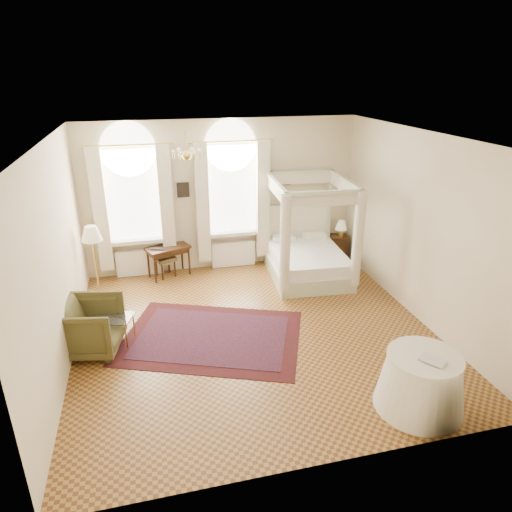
# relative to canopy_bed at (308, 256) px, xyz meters

# --- Properties ---
(ground) EXTENTS (6.00, 6.00, 0.00)m
(ground) POSITION_rel_canopy_bed_xyz_m (-1.65, -1.92, -0.49)
(ground) COLOR olive
(ground) RESTS_ON ground
(room_walls) EXTENTS (6.00, 6.00, 6.00)m
(room_walls) POSITION_rel_canopy_bed_xyz_m (-1.65, -1.92, 1.49)
(room_walls) COLOR beige
(room_walls) RESTS_ON ground
(window_left) EXTENTS (1.62, 0.27, 3.29)m
(window_left) POSITION_rel_canopy_bed_xyz_m (-3.55, 0.95, 1.00)
(window_left) COLOR white
(window_left) RESTS_ON room_walls
(window_right) EXTENTS (1.62, 0.27, 3.29)m
(window_right) POSITION_rel_canopy_bed_xyz_m (-1.45, 0.95, 1.00)
(window_right) COLOR white
(window_right) RESTS_ON room_walls
(chandelier) EXTENTS (0.51, 0.45, 0.50)m
(chandelier) POSITION_rel_canopy_bed_xyz_m (-2.55, -0.72, 2.42)
(chandelier) COLOR gold
(chandelier) RESTS_ON room_walls
(wall_pictures) EXTENTS (2.54, 0.03, 0.39)m
(wall_pictures) POSITION_rel_canopy_bed_xyz_m (-1.57, 1.05, 1.40)
(wall_pictures) COLOR black
(wall_pictures) RESTS_ON room_walls
(canopy_bed) EXTENTS (1.78, 2.12, 2.16)m
(canopy_bed) POSITION_rel_canopy_bed_xyz_m (0.00, 0.00, 0.00)
(canopy_bed) COLOR #BABF9B
(canopy_bed) RESTS_ON ground
(nightstand) EXTENTS (0.49, 0.46, 0.59)m
(nightstand) POSITION_rel_canopy_bed_xyz_m (1.05, 0.78, -0.20)
(nightstand) COLOR #311E0D
(nightstand) RESTS_ON ground
(nightstand_lamp) EXTENTS (0.27, 0.27, 0.39)m
(nightstand_lamp) POSITION_rel_canopy_bed_xyz_m (1.07, 0.73, 0.35)
(nightstand_lamp) COLOR gold
(nightstand_lamp) RESTS_ON nightstand
(writing_desk) EXTENTS (1.02, 0.76, 0.68)m
(writing_desk) POSITION_rel_canopy_bed_xyz_m (-2.93, 0.78, 0.09)
(writing_desk) COLOR #311E0D
(writing_desk) RESTS_ON ground
(laptop) EXTENTS (0.39, 0.31, 0.03)m
(laptop) POSITION_rel_canopy_bed_xyz_m (-3.13, 0.74, 0.20)
(laptop) COLOR black
(laptop) RESTS_ON writing_desk
(stool) EXTENTS (0.52, 0.52, 0.46)m
(stool) POSITION_rel_canopy_bed_xyz_m (-3.01, 0.78, -0.11)
(stool) COLOR #453A1D
(stool) RESTS_ON ground
(armchair) EXTENTS (1.13, 1.11, 0.88)m
(armchair) POSITION_rel_canopy_bed_xyz_m (-4.35, -1.84, -0.05)
(armchair) COLOR #433D1C
(armchair) RESTS_ON ground
(coffee_table) EXTENTS (0.76, 0.64, 0.44)m
(coffee_table) POSITION_rel_canopy_bed_xyz_m (-4.02, -1.62, -0.09)
(coffee_table) COLOR silver
(coffee_table) RESTS_ON ground
(floor_lamp) EXTENTS (0.39, 0.39, 1.51)m
(floor_lamp) POSITION_rel_canopy_bed_xyz_m (-4.35, 0.03, 0.80)
(floor_lamp) COLOR gold
(floor_lamp) RESTS_ON ground
(oriental_rug) EXTENTS (3.53, 3.06, 0.01)m
(oriental_rug) POSITION_rel_canopy_bed_xyz_m (-2.41, -1.93, -0.48)
(oriental_rug) COLOR #3D0E0F
(oriental_rug) RESTS_ON ground
(side_table) EXTENTS (1.18, 1.18, 0.81)m
(side_table) POSITION_rel_canopy_bed_xyz_m (0.03, -4.30, -0.09)
(side_table) COLOR white
(side_table) RESTS_ON ground
(book) EXTENTS (0.36, 0.37, 0.03)m
(book) POSITION_rel_canopy_bed_xyz_m (-0.04, -4.49, 0.33)
(book) COLOR black
(book) RESTS_ON side_table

